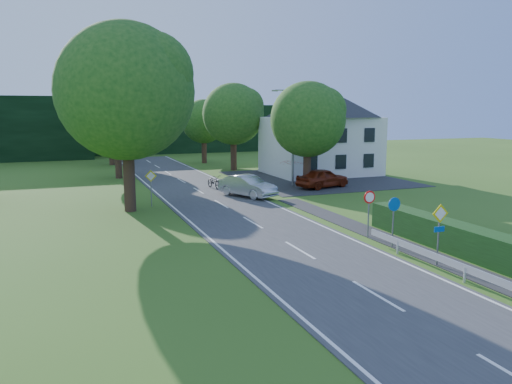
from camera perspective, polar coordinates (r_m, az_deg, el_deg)
name	(u,v)px	position (r m, az deg, el deg)	size (l,w,h in m)	color
road	(241,216)	(30.08, -1.74, -2.75)	(7.00, 80.00, 0.04)	#37373A
parking_pad	(316,178)	(46.62, 6.85, 1.54)	(14.00, 16.00, 0.04)	#272629
line_edge_left	(188,220)	(29.17, -7.77, -3.16)	(0.12, 80.00, 0.01)	white
line_edge_right	(290,212)	(31.28, 3.89, -2.24)	(0.12, 80.00, 0.01)	white
line_centre	(241,215)	(30.07, -1.74, -2.70)	(0.12, 80.00, 0.01)	white
tree_main	(127,118)	(31.95, -14.56, 8.16)	(9.40, 9.40, 11.64)	#1A4B16
tree_left_far	(117,132)	(48.00, -15.60, 6.61)	(7.00, 7.00, 8.58)	#1A4B16
tree_right_far	(233,127)	(52.51, -2.60, 7.44)	(7.40, 7.40, 9.09)	#1A4B16
tree_left_back	(111,130)	(60.00, -16.28, 6.83)	(6.60, 6.60, 8.07)	#1A4B16
tree_right_back	(204,131)	(59.90, -5.98, 6.91)	(6.20, 6.20, 7.56)	#1A4B16
tree_right_mid	(308,136)	(40.19, 5.91, 6.43)	(7.00, 7.00, 8.58)	#1A4B16
treeline_right	(188,129)	(75.89, -7.73, 7.18)	(30.00, 5.00, 7.00)	black
house_white	(320,129)	(49.82, 7.37, 7.10)	(10.60, 8.40, 8.60)	white
streetlight	(292,132)	(41.78, 4.12, 6.80)	(2.03, 0.18, 8.00)	slate
sign_priority_right	(439,223)	(21.59, 20.23, -3.37)	(0.78, 0.09, 2.59)	slate
sign_roundabout	(394,212)	(23.89, 15.47, -2.24)	(0.64, 0.08, 2.37)	slate
sign_speed_limit	(369,203)	(25.46, 12.81, -1.20)	(0.64, 0.11, 2.37)	slate
sign_priority_left	(151,181)	(33.45, -11.92, 1.25)	(0.78, 0.09, 2.44)	slate
moving_car	(248,186)	(36.51, -0.97, 0.70)	(1.65, 4.74, 1.56)	#B9BABE
motorcycle	(214,182)	(40.46, -4.85, 1.19)	(0.72, 2.07, 1.09)	black
parked_car_red	(322,178)	(41.05, 7.61, 1.61)	(1.88, 4.67, 1.59)	maroon
parked_car_silver_a	(297,166)	(49.79, 4.74, 3.02)	(1.68, 4.81, 1.58)	silver
parked_car_silver_b	(331,168)	(48.44, 8.58, 2.72)	(2.49, 5.39, 1.50)	#B9B8C0
parasol	(291,170)	(44.42, 4.05, 2.48)	(2.11, 2.15, 1.94)	red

